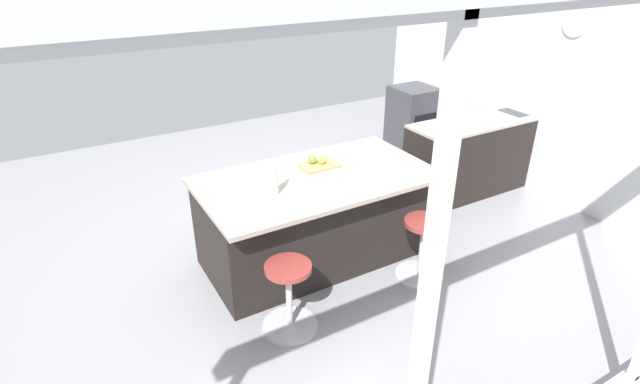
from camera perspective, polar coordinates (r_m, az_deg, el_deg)
The scene contains 12 objects.
ground_plane at distance 4.95m, azimuth -1.49°, elevation -6.71°, with size 8.15×8.15×0.00m, color gray.
window_panel_rear at distance 2.53m, azimuth 28.62°, elevation -7.12°, with size 6.27×0.12×2.83m.
interior_partition_left at distance 6.39m, azimuth 24.47°, elevation 12.60°, with size 0.15×5.31×2.83m.
sink_cabinet at distance 6.50m, azimuth 19.76°, elevation 4.69°, with size 2.49×0.60×1.18m.
oven_range at distance 7.55m, azimuth 10.71°, elevation 8.64°, with size 0.60×0.61×0.87m.
kitchen_island at distance 4.62m, azimuth -0.61°, elevation -2.89°, with size 2.10×1.18×0.88m.
stool_by_window at distance 4.52m, azimuth 11.70°, elevation -6.72°, with size 0.44×0.44×0.59m.
stool_middle at distance 3.89m, azimuth -3.60°, elevation -12.30°, with size 0.44×0.44×0.59m.
cutting_board at distance 4.58m, azimuth -0.02°, elevation 3.10°, with size 0.36×0.24×0.02m, color tan.
apple_yellow at distance 4.57m, azimuth 0.26°, elevation 3.70°, with size 0.07×0.07×0.07m, color gold.
apple_green at distance 4.58m, azimuth -0.90°, elevation 3.82°, with size 0.09×0.09×0.09m, color #609E2D.
water_bottle at distance 4.03m, azimuth -5.31°, elevation 1.29°, with size 0.06×0.06×0.31m.
Camera 1 is at (1.96, 3.63, 2.74)m, focal length 27.59 mm.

